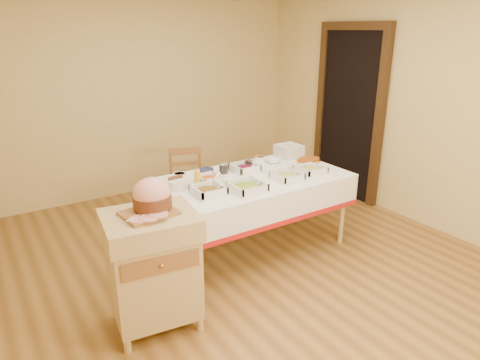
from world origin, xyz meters
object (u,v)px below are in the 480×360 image
(bread_basket, at_px, (176,183))
(dining_table, at_px, (253,192))
(ham_on_board, at_px, (152,198))
(plate_stack, at_px, (289,151))
(preserve_jar_right, at_px, (249,164))
(butcher_cart, at_px, (153,264))
(preserve_jar_left, at_px, (224,168))
(dining_chair, at_px, (188,186))
(brass_platter, at_px, (309,160))
(mustard_bottle, at_px, (197,178))

(bread_basket, bearing_deg, dining_table, -9.67)
(ham_on_board, height_order, plate_stack, ham_on_board)
(ham_on_board, height_order, preserve_jar_right, ham_on_board)
(butcher_cart, xyz_separation_m, preserve_jar_left, (1.11, 0.86, 0.30))
(preserve_jar_left, relative_size, preserve_jar_right, 1.08)
(butcher_cart, height_order, preserve_jar_left, butcher_cart)
(dining_chair, height_order, brass_platter, dining_chair)
(dining_table, relative_size, brass_platter, 6.06)
(dining_table, distance_m, plate_stack, 0.83)
(bread_basket, bearing_deg, brass_platter, -1.90)
(butcher_cart, xyz_separation_m, brass_platter, (2.08, 0.68, 0.26))
(dining_chair, xyz_separation_m, brass_platter, (1.05, -0.83, 0.34))
(bread_basket, bearing_deg, mustard_bottle, -15.31)
(preserve_jar_right, height_order, mustard_bottle, mustard_bottle)
(dining_table, xyz_separation_m, dining_chair, (-0.27, 0.91, -0.16))
(mustard_bottle, bearing_deg, plate_stack, 11.80)
(dining_table, bearing_deg, preserve_jar_left, 126.49)
(dining_table, bearing_deg, preserve_jar_right, 64.50)
(mustard_bottle, bearing_deg, brass_platter, 0.07)
(preserve_jar_left, bearing_deg, ham_on_board, -142.35)
(bread_basket, relative_size, plate_stack, 0.95)
(plate_stack, bearing_deg, bread_basket, -171.69)
(butcher_cart, xyz_separation_m, dining_chair, (1.02, 1.51, -0.07))
(dining_chair, xyz_separation_m, plate_stack, (0.99, -0.56, 0.39))
(dining_table, distance_m, butcher_cart, 1.43)
(dining_chair, height_order, plate_stack, plate_stack)
(dining_chair, relative_size, preserve_jar_right, 7.95)
(preserve_jar_right, height_order, plate_stack, plate_stack)
(dining_table, distance_m, ham_on_board, 1.44)
(butcher_cart, relative_size, plate_stack, 3.61)
(plate_stack, bearing_deg, preserve_jar_right, -170.80)
(butcher_cart, bearing_deg, mustard_bottle, 43.13)
(dining_chair, distance_m, plate_stack, 1.20)
(dining_table, relative_size, butcher_cart, 2.02)
(preserve_jar_right, height_order, brass_platter, preserve_jar_right)
(dining_table, bearing_deg, plate_stack, 25.70)
(preserve_jar_right, xyz_separation_m, plate_stack, (0.60, 0.10, 0.02))
(dining_chair, xyz_separation_m, preserve_jar_right, (0.39, -0.66, 0.37))
(butcher_cart, bearing_deg, bread_basket, 53.88)
(butcher_cart, height_order, preserve_jar_right, butcher_cart)
(dining_table, xyz_separation_m, preserve_jar_right, (0.12, 0.25, 0.21))
(dining_table, distance_m, dining_chair, 0.96)
(mustard_bottle, relative_size, brass_platter, 0.56)
(preserve_jar_left, distance_m, mustard_bottle, 0.42)
(preserve_jar_right, bearing_deg, mustard_bottle, -165.98)
(butcher_cart, distance_m, ham_on_board, 0.50)
(dining_table, relative_size, dining_chair, 2.12)
(dining_chair, xyz_separation_m, mustard_bottle, (-0.29, -0.83, 0.39))
(preserve_jar_right, bearing_deg, ham_on_board, -149.10)
(dining_chair, distance_m, preserve_jar_right, 0.85)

